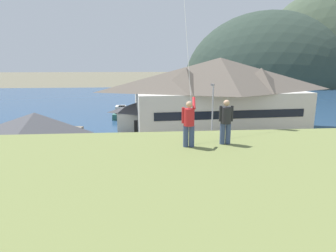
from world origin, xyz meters
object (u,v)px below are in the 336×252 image
Objects in this scene: moored_boat_inner_slip at (123,113)px; person_companion at (226,121)px; moored_boat_wharfside at (121,113)px; storage_shed_near_lot at (37,140)px; parked_car_front_row_red at (164,161)px; wharf_dock at (140,115)px; parked_car_lone_by_shed at (59,187)px; person_kite_flyer at (189,122)px; parked_car_front_row_end at (274,159)px; parked_car_mid_row_near at (288,181)px; moored_boat_outer_mooring at (158,110)px; parking_light_pole at (212,116)px; parked_car_corner_spot at (105,160)px; storage_shed_waterside at (137,116)px; parked_car_mid_row_far at (128,192)px; parked_car_back_row_right at (329,160)px.

moored_boat_inner_slip is 44.84m from person_companion.
storage_shed_near_lot is at bearing -102.00° from moored_boat_wharfside.
storage_shed_near_lot is 27.70m from moored_boat_inner_slip.
moored_boat_inner_slip is 29.30m from parked_car_front_row_red.
wharf_dock is 2.66× the size of parked_car_lone_by_shed.
parked_car_lone_by_shed is (-5.61, -34.09, 0.71)m from wharf_dock.
moored_boat_wharfside is 34.22m from parked_car_lone_by_shed.
person_kite_flyer is (2.46, -44.22, 7.67)m from wharf_dock.
parked_car_front_row_end is 10.65m from parked_car_front_row_red.
storage_shed_near_lot is 2.01× the size of parked_car_lone_by_shed.
parked_car_mid_row_near is (21.51, -7.11, -1.85)m from storage_shed_near_lot.
moored_boat_outer_mooring is 1.03× the size of parking_light_pole.
moored_boat_wharfside reaches higher than wharf_dock.
wharf_dock is 6.14× the size of person_kite_flyer.
parked_car_corner_spot is at bearing 158.04° from parked_car_mid_row_near.
moored_boat_wharfside is 1.89× the size of parked_car_corner_spot.
parking_light_pole is at bearing 77.71° from person_companion.
storage_shed_waterside is 23.34m from parked_car_mid_row_far.
moored_boat_wharfside is 29.75m from parked_car_front_row_red.
parked_car_lone_by_shed is at bearing 179.19° from parked_car_mid_row_near.
parked_car_corner_spot is (-21.42, 1.70, 0.00)m from parked_car_back_row_right.
parked_car_corner_spot is at bearing -162.66° from parking_light_pole.
moored_boat_outer_mooring is 37.71m from parked_car_mid_row_near.
moored_boat_outer_mooring is 1.90× the size of parked_car_corner_spot.
wharf_dock is 32.13m from parked_car_front_row_end.
moored_boat_outer_mooring is at bearing 102.91° from parked_car_mid_row_near.
moored_boat_outer_mooring is 1.90× the size of parked_car_front_row_end.
parked_car_front_row_end is 0.99× the size of parked_car_front_row_red.
parking_light_pole is (8.60, 10.59, 3.52)m from parked_car_mid_row_far.
parked_car_front_row_end is at bearing -73.17° from moored_boat_outer_mooring.
parked_car_back_row_right is 21.30m from person_companion.
parked_car_lone_by_shed is 0.99× the size of parked_car_mid_row_far.
parking_light_pole reaches higher than parked_car_corner_spot.
storage_shed_waterside reaches higher than wharf_dock.
storage_shed_near_lot is 6.79m from parked_car_corner_spot.
moored_boat_outer_mooring is at bearing 106.83° from parked_car_front_row_end.
parked_car_mid_row_far is at bearing -90.78° from wharf_dock.
parked_car_lone_by_shed is at bearing -93.94° from moored_boat_inner_slip.
storage_shed_waterside is 16.47m from parked_car_corner_spot.
parked_car_mid_row_near is (17.67, -0.25, 0.00)m from parked_car_lone_by_shed.
storage_shed_waterside reaches higher than parked_car_mid_row_far.
parked_car_mid_row_near and parked_car_mid_row_far have the same top height.
parked_car_front_row_end is 15.00m from parked_car_mid_row_far.
moored_boat_wharfside is at bearing 86.71° from parked_car_lone_by_shed.
storage_shed_near_lot is at bearing -121.25° from storage_shed_waterside.
parked_car_back_row_right is at bearing -53.70° from moored_boat_wharfside.
person_companion reaches higher than storage_shed_near_lot.
parked_car_back_row_right is at bearing 41.79° from person_kite_flyer.
moored_boat_wharfside reaches higher than parked_car_mid_row_near.
person_kite_flyer is 1.07× the size of person_companion.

